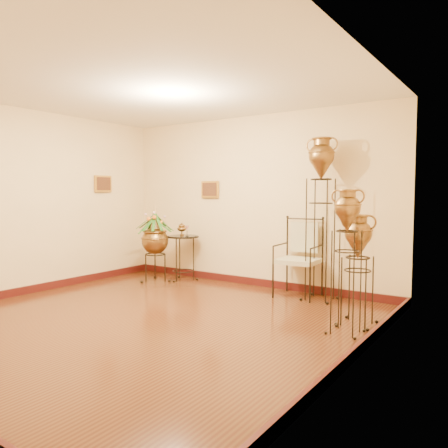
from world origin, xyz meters
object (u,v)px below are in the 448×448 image
Objects in this scene: amphora_mid at (346,260)px; armchair at (298,258)px; side_table at (183,257)px; planter_urn at (155,237)px; amphora_tall at (321,217)px.

armchair is (-1.16, 1.27, -0.22)m from amphora_mid.
amphora_mid is 3.61m from side_table.
amphora_mid is at bearing -13.92° from planter_urn.
amphora_tall is 1.56m from amphora_mid.
armchair is 1.17× the size of side_table.
amphora_mid is at bearing -57.17° from amphora_tall.
amphora_mid is at bearing -20.67° from side_table.
amphora_mid reaches higher than side_table.
planter_urn is 0.60m from side_table.
amphora_tall is at bearing -3.52° from armchair.
armchair reaches higher than side_table.
amphora_tall is at bearing -0.02° from side_table.
side_table is at bearing 159.33° from amphora_mid.
side_table is (-3.36, 1.27, -0.39)m from amphora_mid.
amphora_mid is at bearing -51.10° from armchair.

